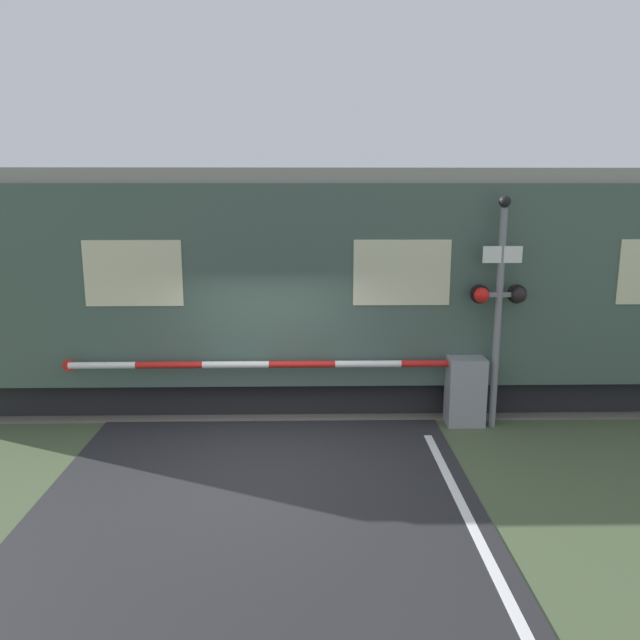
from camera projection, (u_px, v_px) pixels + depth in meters
name	position (u px, v px, depth m)	size (l,w,h in m)	color
ground_plane	(265.00, 466.00, 8.68)	(80.00, 80.00, 0.00)	#475638
track_bed	(276.00, 390.00, 11.89)	(36.00, 3.20, 0.13)	#666056
train	(389.00, 282.00, 11.51)	(15.46, 3.13, 4.11)	black
crossing_barrier	(425.00, 385.00, 10.10)	(6.77, 0.44, 1.13)	gray
signal_post	(499.00, 299.00, 9.72)	(0.89, 0.26, 3.69)	gray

